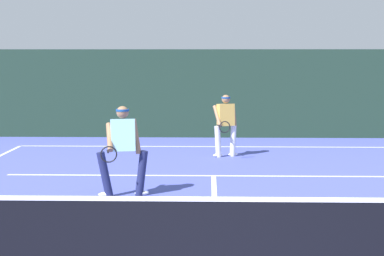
# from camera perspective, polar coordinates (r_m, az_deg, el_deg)

# --- Properties ---
(court_line_baseline_far) EXTENTS (10.96, 0.10, 0.01)m
(court_line_baseline_far) POSITION_cam_1_polar(r_m,az_deg,el_deg) (18.04, 1.86, -1.67)
(court_line_baseline_far) COLOR white
(court_line_baseline_far) RESTS_ON ground_plane
(court_line_service) EXTENTS (8.94, 0.10, 0.01)m
(court_line_service) POSITION_cam_1_polar(r_m,az_deg,el_deg) (13.75, 1.95, -4.28)
(court_line_service) COLOR white
(court_line_service) RESTS_ON ground_plane
(court_line_centre) EXTENTS (0.10, 6.40, 0.01)m
(court_line_centre) POSITION_cam_1_polar(r_m,az_deg,el_deg) (10.55, 2.06, -7.63)
(court_line_centre) COLOR white
(court_line_centre) RESTS_ON ground_plane
(tennis_net) EXTENTS (12.01, 0.09, 1.11)m
(tennis_net) POSITION_cam_1_polar(r_m,az_deg,el_deg) (7.32, 2.29, -9.90)
(tennis_net) COLOR #1E4723
(tennis_net) RESTS_ON ground_plane
(player_near) EXTENTS (0.96, 0.91, 1.67)m
(player_near) POSITION_cam_1_polar(r_m,az_deg,el_deg) (11.69, -6.21, -1.68)
(player_near) COLOR #1E234C
(player_near) RESTS_ON ground_plane
(player_far) EXTENTS (0.67, 0.91, 1.58)m
(player_far) POSITION_cam_1_polar(r_m,az_deg,el_deg) (16.19, 3.02, 0.46)
(player_far) COLOR silver
(player_far) RESTS_ON ground_plane
(back_fence_windscreen) EXTENTS (23.34, 0.12, 2.75)m
(back_fence_windscreen) POSITION_cam_1_polar(r_m,az_deg,el_deg) (19.94, 1.85, 3.09)
(back_fence_windscreen) COLOR #1E3527
(back_fence_windscreen) RESTS_ON ground_plane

